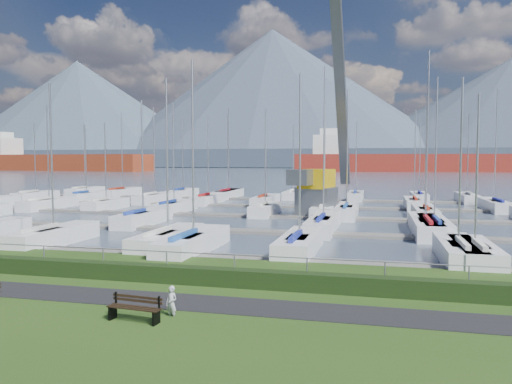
% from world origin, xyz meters
% --- Properties ---
extents(path, '(160.00, 2.00, 0.04)m').
position_xyz_m(path, '(0.00, -3.00, 0.01)').
color(path, black).
rests_on(path, grass).
extents(water, '(800.00, 540.00, 0.20)m').
position_xyz_m(water, '(0.00, 260.00, -0.40)').
color(water, '#435062').
extents(hedge, '(80.00, 0.70, 0.70)m').
position_xyz_m(hedge, '(0.00, -0.40, 0.35)').
color(hedge, black).
rests_on(hedge, grass).
extents(fence, '(80.00, 0.04, 0.04)m').
position_xyz_m(fence, '(0.00, 0.00, 1.20)').
color(fence, gray).
rests_on(fence, grass).
extents(foothill, '(900.00, 80.00, 12.00)m').
position_xyz_m(foothill, '(0.00, 330.00, 6.00)').
color(foothill, '#3C4757').
rests_on(foothill, water).
extents(mountains, '(1190.00, 360.00, 115.00)m').
position_xyz_m(mountains, '(7.35, 404.62, 46.68)').
color(mountains, '#425160').
rests_on(mountains, water).
extents(docks, '(90.00, 41.60, 0.25)m').
position_xyz_m(docks, '(0.00, 26.00, -0.22)').
color(docks, slate).
rests_on(docks, water).
extents(bench_right, '(1.83, 0.61, 0.85)m').
position_xyz_m(bench_right, '(0.27, -5.34, 0.42)').
color(bench_right, black).
rests_on(bench_right, grass).
extents(person, '(0.49, 0.40, 1.15)m').
position_xyz_m(person, '(1.19, -4.59, 0.58)').
color(person, '#B8B9C0').
rests_on(person, grass).
extents(crane, '(5.06, 13.43, 22.35)m').
position_xyz_m(crane, '(2.58, 28.76, 5.33)').
color(crane, slate).
rests_on(crane, water).
extents(cargo_ship_west, '(100.84, 29.80, 21.50)m').
position_xyz_m(cargo_ship_west, '(-148.27, 193.95, 3.54)').
color(cargo_ship_west, maroon).
rests_on(cargo_ship_west, water).
extents(cargo_ship_mid, '(101.35, 27.54, 21.50)m').
position_xyz_m(cargo_ship_mid, '(16.69, 211.58, 3.54)').
color(cargo_ship_mid, maroon).
rests_on(cargo_ship_mid, water).
extents(sailboat_fleet, '(75.07, 49.64, 13.49)m').
position_xyz_m(sailboat_fleet, '(-1.65, 28.24, 5.42)').
color(sailboat_fleet, '#2053A4').
rests_on(sailboat_fleet, water).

